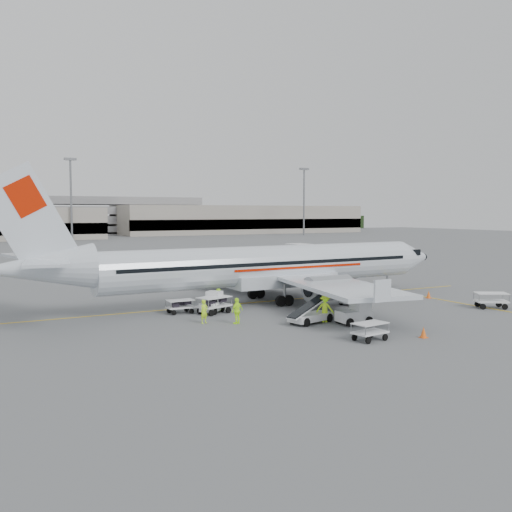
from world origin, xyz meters
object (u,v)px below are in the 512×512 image
Objects in this scene: jet_bridge at (322,263)px; belt_loader at (311,306)px; tug_fore at (352,295)px; aircraft at (270,239)px; tug_aft at (212,302)px; tug_mid at (354,311)px.

jet_bridge is 24.95m from belt_loader.
aircraft is at bearing 121.33° from tug_fore.
belt_loader is 8.94m from tug_fore.
aircraft is 8.31m from tug_aft.
tug_mid is 11.04m from tug_aft.
jet_bridge is 6.59× the size of tug_mid.
tug_mid reaches higher than tug_aft.
aircraft reaches higher than tug_mid.
belt_loader reaches higher than tug_mid.
jet_bridge is 3.42× the size of belt_loader.
tug_mid is at bearing -146.79° from tug_fore.
tug_aft is (-6.47, -2.41, -4.63)m from aircraft.
aircraft is 19.01× the size of tug_fore.
tug_mid reaches higher than tug_fore.
aircraft is 17.09× the size of tug_mid.
jet_bridge is (12.77, 10.77, -3.44)m from aircraft.
tug_mid is at bearing -89.64° from aircraft.
aircraft reaches higher than tug_aft.
jet_bridge is at bearing 43.97° from tug_fore.
tug_fore is (7.41, 5.00, -0.40)m from belt_loader.
aircraft is at bearing 62.98° from belt_loader.
belt_loader is 2.14× the size of tug_fore.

